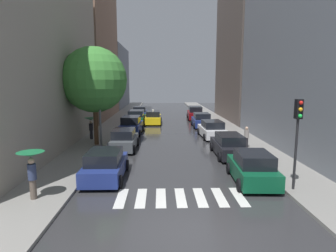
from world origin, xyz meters
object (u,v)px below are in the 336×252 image
at_px(parked_car_right_second, 229,146).
at_px(pedestrian_foreground, 31,164).
at_px(parked_car_right_third, 212,130).
at_px(parked_car_right_fifth, 195,113).
at_px(parked_car_left_fourth, 136,118).
at_px(street_tree_left, 94,80).
at_px(taxi_midroad, 153,118).
at_px(pedestrian_near_tree, 246,137).
at_px(traffic_light_right_corner, 298,124).
at_px(lamp_post_left, 99,99).
at_px(parked_car_left_second, 124,140).
at_px(pedestrian_by_kerb, 91,123).
at_px(parked_car_left_fifth, 140,113).
at_px(parked_car_right_fourth, 202,120).
at_px(parked_car_left_nearest, 105,165).
at_px(parked_car_right_nearest, 253,168).
at_px(parked_car_left_third, 131,126).

distance_m(parked_car_right_second, pedestrian_foreground, 12.88).
relative_size(parked_car_right_third, parked_car_right_fifth, 0.95).
height_order(parked_car_left_fourth, street_tree_left, street_tree_left).
height_order(taxi_midroad, pedestrian_near_tree, taxi_midroad).
xyz_separation_m(taxi_midroad, traffic_light_right_corner, (7.21, -22.33, 2.52)).
distance_m(pedestrian_near_tree, lamp_post_left, 11.70).
height_order(taxi_midroad, lamp_post_left, lamp_post_left).
relative_size(parked_car_left_second, pedestrian_near_tree, 2.62).
height_order(parked_car_left_fourth, pedestrian_by_kerb, pedestrian_by_kerb).
bearing_deg(traffic_light_right_corner, street_tree_left, 138.83).
xyz_separation_m(parked_car_right_third, parked_car_right_fifth, (-0.01, 12.92, 0.09)).
bearing_deg(parked_car_right_third, parked_car_left_fifth, 27.07).
bearing_deg(lamp_post_left, parked_car_right_fourth, 47.91).
height_order(parked_car_right_fifth, lamp_post_left, lamp_post_left).
bearing_deg(parked_car_right_fifth, parked_car_left_fourth, 124.42).
xyz_separation_m(parked_car_right_fourth, parked_car_right_fifth, (0.09, 6.77, 0.07)).
height_order(parked_car_left_second, parked_car_left_fourth, parked_car_left_fourth).
relative_size(parked_car_right_second, lamp_post_left, 0.70).
bearing_deg(parked_car_left_second, parked_car_left_fifth, 1.25).
distance_m(parked_car_left_fifth, parked_car_right_fifth, 7.73).
xyz_separation_m(parked_car_left_nearest, parked_car_right_second, (7.83, 4.53, 0.00)).
relative_size(parked_car_right_fifth, taxi_midroad, 1.08).
bearing_deg(taxi_midroad, pedestrian_near_tree, -150.71).
distance_m(parked_car_left_nearest, traffic_light_right_corner, 9.94).
relative_size(parked_car_left_fifth, parked_car_right_nearest, 1.01).
height_order(parked_car_right_third, pedestrian_near_tree, pedestrian_near_tree).
bearing_deg(taxi_midroad, parked_car_right_third, -146.79).
height_order(parked_car_left_nearest, pedestrian_foreground, pedestrian_foreground).
relative_size(street_tree_left, traffic_light_right_corner, 1.82).
relative_size(parked_car_left_third, parked_car_right_second, 1.03).
height_order(parked_car_right_nearest, taxi_midroad, taxi_midroad).
bearing_deg(parked_car_right_fourth, traffic_light_right_corner, -175.18).
bearing_deg(pedestrian_foreground, parked_car_left_fifth, -79.48).
xyz_separation_m(parked_car_left_fourth, parked_car_right_fifth, (7.73, 4.83, 0.01)).
height_order(parked_car_left_fourth, parked_car_right_fourth, parked_car_left_fourth).
distance_m(parked_car_left_second, lamp_post_left, 3.66).
xyz_separation_m(parked_car_left_third, lamp_post_left, (-1.73, -6.52, 3.09)).
height_order(parked_car_right_nearest, street_tree_left, street_tree_left).
height_order(parked_car_left_fourth, taxi_midroad, parked_car_left_fourth).
distance_m(parked_car_right_nearest, traffic_light_right_corner, 3.26).
bearing_deg(parked_car_right_second, traffic_light_right_corner, -167.04).
xyz_separation_m(parked_car_right_fourth, pedestrian_near_tree, (1.90, -10.93, 0.23)).
xyz_separation_m(parked_car_left_third, traffic_light_right_corner, (9.27, -15.67, 2.45)).
xyz_separation_m(parked_car_right_fifth, taxi_midroad, (-5.72, -4.02, -0.08)).
bearing_deg(parked_car_right_fourth, parked_car_left_fifth, 45.64).
relative_size(parked_car_right_fourth, street_tree_left, 0.54).
distance_m(parked_car_left_third, parked_car_right_second, 11.84).
distance_m(parked_car_right_second, parked_car_right_third, 6.72).
bearing_deg(parked_car_left_second, lamp_post_left, 83.93).
distance_m(parked_car_left_nearest, taxi_midroad, 20.27).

